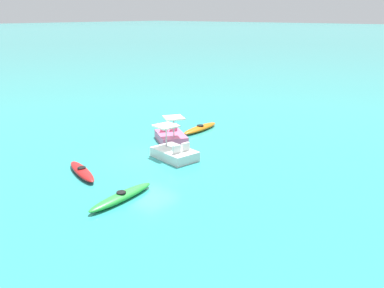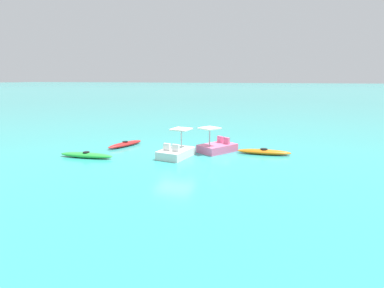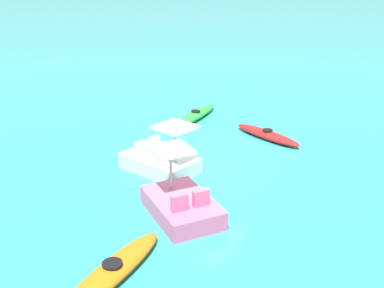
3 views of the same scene
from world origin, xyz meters
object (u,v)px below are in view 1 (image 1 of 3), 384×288
(kayak_orange, at_px, (200,128))
(pedal_boat_pink, at_px, (171,136))
(pedal_boat_white, at_px, (174,152))
(kayak_red, at_px, (82,171))
(kayak_green, at_px, (121,197))

(kayak_orange, relative_size, pedal_boat_pink, 1.20)
(pedal_boat_white, bearing_deg, kayak_red, -21.54)
(kayak_green, xyz_separation_m, pedal_boat_white, (-5.15, -1.82, 0.17))
(kayak_red, height_order, pedal_boat_pink, pedal_boat_pink)
(kayak_orange, distance_m, pedal_boat_white, 5.59)
(pedal_boat_white, bearing_deg, kayak_green, 19.52)
(pedal_boat_pink, distance_m, pedal_boat_white, 2.99)
(kayak_red, xyz_separation_m, pedal_boat_pink, (-6.59, -0.38, 0.17))
(kayak_green, height_order, kayak_orange, same)
(kayak_red, distance_m, pedal_boat_pink, 6.60)
(kayak_red, xyz_separation_m, pedal_boat_white, (-4.53, 1.79, 0.17))
(kayak_green, xyz_separation_m, kayak_orange, (-10.20, -4.21, 0.00))
(kayak_red, xyz_separation_m, kayak_orange, (-9.59, -0.60, 0.00))
(pedal_boat_pink, relative_size, pedal_boat_white, 1.08)
(pedal_boat_pink, bearing_deg, kayak_orange, -175.93)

